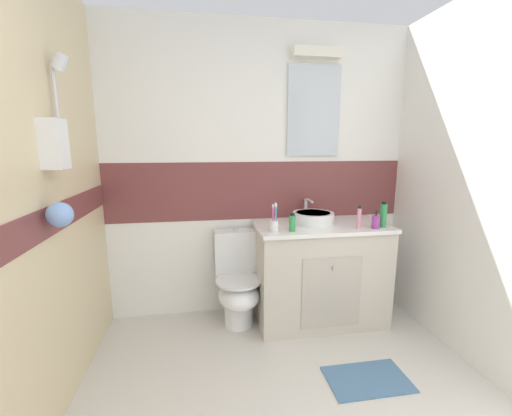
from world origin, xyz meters
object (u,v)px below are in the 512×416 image
Objects in this scene: toilet at (238,282)px; shampoo_bottle_tall at (383,215)px; toothbrush_cup at (274,224)px; sink_basin at (313,217)px; soap_dispenser at (376,222)px; toothpaste_tube_upright at (359,218)px; deodorant_spray_can at (292,223)px.

toilet is 3.84× the size of shampoo_bottle_tall.
shampoo_bottle_tall is at bearing -0.08° from toothbrush_cup.
toilet is at bearing 179.04° from sink_basin.
soap_dispenser is (0.43, -0.25, 0.00)m from sink_basin.
soap_dispenser is at bearing -12.82° from toothpaste_tube_upright.
sink_basin is 0.49× the size of toilet.
deodorant_spray_can is (-0.24, -0.22, 0.02)m from sink_basin.
toothbrush_cup is at bearing 179.25° from deodorant_spray_can.
toilet is at bearing 149.71° from deodorant_spray_can.
sink_basin is at bearing 42.42° from deodorant_spray_can.
toothpaste_tube_upright reaches higher than deodorant_spray_can.
sink_basin is at bearing 150.14° from soap_dispenser.
sink_basin reaches higher than toothpaste_tube_upright.
soap_dispenser is (1.06, -0.26, 0.54)m from toilet.
shampoo_bottle_tall is at bearing -11.41° from toilet.
toothbrush_cup is 0.88m from shampoo_bottle_tall.
toothbrush_cup reaches higher than deodorant_spray_can.
sink_basin is 0.83m from toilet.
shampoo_bottle_tall is (0.88, -0.00, 0.04)m from toothbrush_cup.
soap_dispenser reaches higher than deodorant_spray_can.
shampoo_bottle_tall reaches higher than soap_dispenser.
toothbrush_cup is 0.68m from toothpaste_tube_upright.
toilet is 0.64m from toothbrush_cup.
soap_dispenser is (0.81, -0.03, -0.01)m from toothbrush_cup.
toothpaste_tube_upright is 0.54m from deodorant_spray_can.
deodorant_spray_can is (0.14, -0.00, 0.01)m from toothbrush_cup.
toilet is 0.72m from deodorant_spray_can.
toothbrush_cup is (-0.38, -0.22, 0.01)m from sink_basin.
toilet is 3.50× the size of toothbrush_cup.
shampoo_bottle_tall is (0.08, 0.03, 0.05)m from soap_dispenser.
toothbrush_cup is at bearing -150.02° from sink_basin.
toothpaste_tube_upright is 0.20m from shampoo_bottle_tall.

